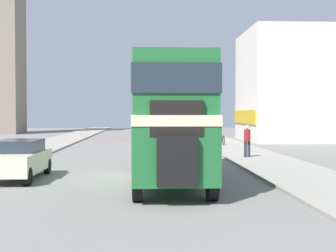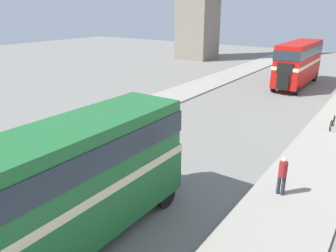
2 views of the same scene
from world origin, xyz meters
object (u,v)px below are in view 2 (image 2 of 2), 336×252
at_px(double_decker_bus, 54,188).
at_px(bus_distant, 299,61).
at_px(bicycle_on_pavement, 332,123).
at_px(pedestrian_walking, 283,173).

height_order(double_decker_bus, bus_distant, bus_distant).
bearing_deg(double_decker_bus, bicycle_on_pavement, 74.29).
height_order(pedestrian_walking, bicycle_on_pavement, pedestrian_walking).
xyz_separation_m(double_decker_bus, bus_distant, (-0.51, 29.06, 0.06)).
distance_m(double_decker_bus, bus_distant, 29.07).
relative_size(double_decker_bus, pedestrian_walking, 6.08).
bearing_deg(bicycle_on_pavement, pedestrian_walking, -91.67).
height_order(bus_distant, bicycle_on_pavement, bus_distant).
bearing_deg(pedestrian_walking, double_decker_bus, -121.49).
bearing_deg(double_decker_bus, bus_distant, 91.01).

